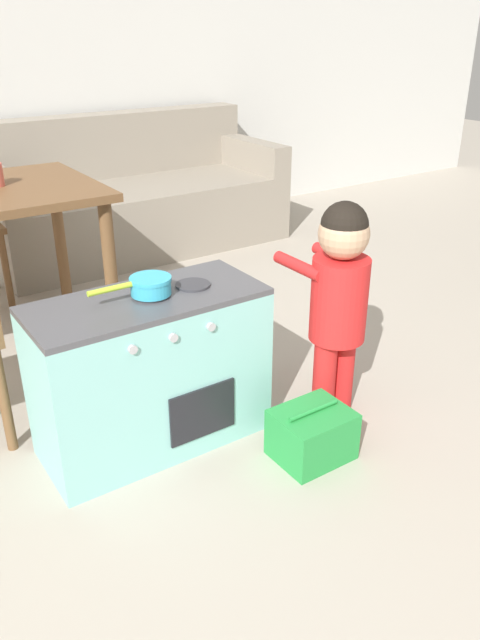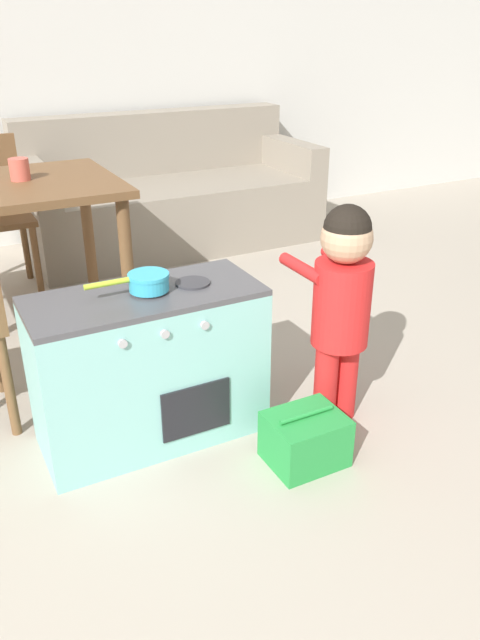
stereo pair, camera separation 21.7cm
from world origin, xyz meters
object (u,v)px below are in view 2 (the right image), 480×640
at_px(toy_pot, 147,281).
at_px(cup_on_table, 19,169).
at_px(toy_basket, 305,439).
at_px(couch, 170,198).
at_px(play_kitchen, 149,367).
at_px(child_figure, 342,293).

distance_m(toy_pot, cup_on_table, 1.07).
bearing_deg(toy_pot, cup_on_table, 100.54).
xyz_separation_m(toy_basket, couch, (0.50, 2.42, 0.21)).
relative_size(play_kitchen, toy_pot, 2.78).
xyz_separation_m(child_figure, couch, (0.26, 2.26, -0.21)).
xyz_separation_m(child_figure, toy_basket, (-0.24, -0.17, -0.42)).
xyz_separation_m(play_kitchen, couch, (0.90, 2.04, 0.02)).
bearing_deg(toy_basket, couch, 78.41).
relative_size(couch, cup_on_table, 20.07).
height_order(play_kitchen, toy_basket, play_kitchen).
bearing_deg(toy_basket, child_figure, 35.38).
bearing_deg(toy_basket, toy_pot, 135.11).
distance_m(toy_basket, couch, 2.48).
xyz_separation_m(toy_pot, toy_basket, (0.39, -0.38, -0.51)).
relative_size(toy_pot, couch, 0.15).
height_order(play_kitchen, child_figure, child_figure).
distance_m(child_figure, couch, 2.28).
bearing_deg(couch, toy_pot, -113.40).
bearing_deg(child_figure, toy_pot, 160.87).
bearing_deg(play_kitchen, cup_on_table, 99.80).
bearing_deg(child_figure, couch, 83.43).
bearing_deg(toy_basket, play_kitchen, 136.15).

